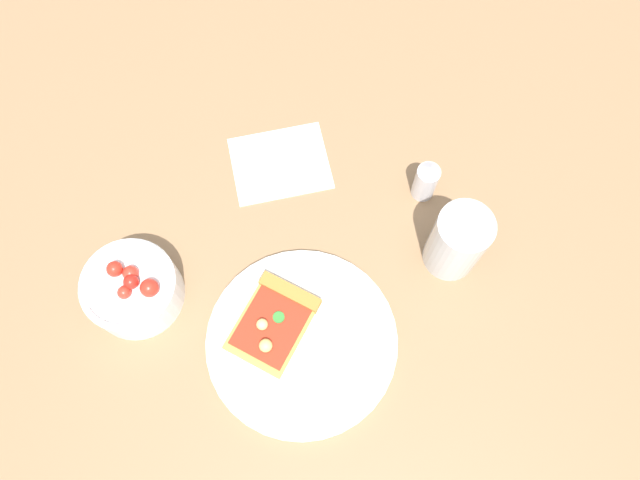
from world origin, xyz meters
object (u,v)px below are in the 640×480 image
salad_bowl (133,289)px  paper_napkin (280,163)px  plate (302,341)px  soda_glass (457,243)px  pizza_slice_main (275,319)px  pepper_shaker (426,180)px

salad_bowl → paper_napkin: bearing=-122.3°
plate → soda_glass: soda_glass is taller
pizza_slice_main → salad_bowl: 0.21m
plate → salad_bowl: bearing=-5.9°
plate → pepper_shaker: bearing=-117.7°
pizza_slice_main → paper_napkin: size_ratio=0.96×
salad_bowl → paper_napkin: (-0.16, -0.25, -0.03)m
salad_bowl → pepper_shaker: bearing=-148.1°
pepper_shaker → soda_glass: bearing=117.3°
pepper_shaker → paper_napkin: bearing=-2.4°
pizza_slice_main → paper_napkin: pizza_slice_main is taller
soda_glass → pepper_shaker: (0.05, -0.10, -0.02)m
soda_glass → paper_napkin: size_ratio=0.81×
paper_napkin → pepper_shaker: bearing=177.6°
pizza_slice_main → soda_glass: soda_glass is taller
salad_bowl → plate: bearing=174.1°
pizza_slice_main → soda_glass: (-0.23, -0.15, 0.04)m
pizza_slice_main → salad_bowl: bearing=-1.0°
plate → soda_glass: 0.26m
salad_bowl → soda_glass: bearing=-162.2°
plate → salad_bowl: 0.25m
soda_glass → pepper_shaker: bearing=-62.7°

